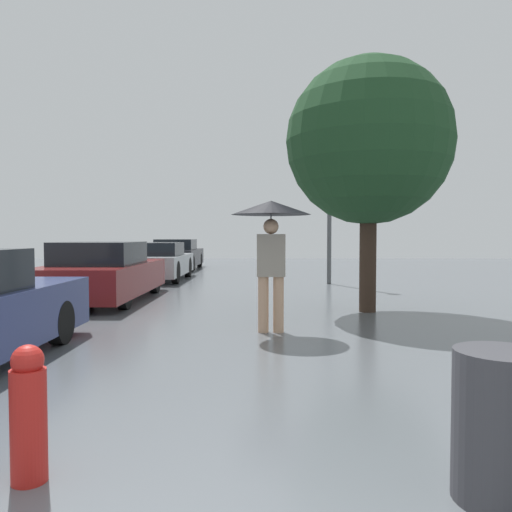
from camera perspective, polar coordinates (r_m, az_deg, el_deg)
The scene contains 8 objects.
pedestrian at distance 7.27m, azimuth 1.72°, elevation 3.48°, with size 1.16×1.16×1.93m.
parked_car_second at distance 11.40m, azimuth -17.08°, elevation -1.89°, with size 1.83×4.46×1.29m.
parked_car_third at distance 16.26m, azimuth -11.14°, elevation -0.67°, with size 1.73×4.04×1.20m.
parked_car_farthest at distance 21.45m, azimuth -9.04°, elevation 0.12°, with size 1.79×4.18×1.27m.
tree at distance 9.65m, azimuth 12.78°, elevation 12.55°, with size 3.06×3.06×4.68m.
street_lamp at distance 14.92m, azimuth 8.41°, elevation 9.21°, with size 0.31×0.31×5.22m.
trash_bin at distance 3.09m, azimuth 26.29°, elevation -17.04°, with size 0.51×0.51×0.81m.
fire_hydrant at distance 3.27m, azimuth -24.56°, elevation -16.08°, with size 0.20×0.20×0.80m.
Camera 1 is at (0.15, -1.46, 1.42)m, focal length 35.00 mm.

